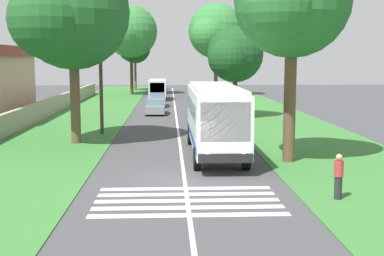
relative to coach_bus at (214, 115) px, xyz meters
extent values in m
plane|color=#424244|center=(-5.98, 1.80, -2.15)|extent=(160.00, 160.00, 0.00)
cube|color=#387533|center=(9.02, 10.00, -2.13)|extent=(120.00, 8.00, 0.04)
cube|color=#387533|center=(9.02, -6.40, -2.13)|extent=(120.00, 8.00, 0.04)
cube|color=silver|center=(9.02, 1.80, -2.14)|extent=(110.00, 0.16, 0.01)
cube|color=white|center=(-0.03, 0.00, -0.05)|extent=(11.00, 2.50, 2.90)
cube|color=slate|center=(0.27, 0.00, 0.48)|extent=(9.68, 2.54, 0.85)
cube|color=slate|center=(-5.49, 0.00, 0.30)|extent=(0.08, 2.20, 1.74)
cube|color=#1E4C9E|center=(-0.03, 0.00, -1.05)|extent=(10.78, 2.53, 0.36)
cube|color=white|center=(-0.03, 0.00, 1.49)|extent=(10.56, 2.30, 0.18)
cube|color=black|center=(-5.61, 0.00, -1.28)|extent=(0.16, 2.40, 0.40)
sphere|color=#F2EDCC|center=(-5.55, 0.80, -1.15)|extent=(0.24, 0.24, 0.24)
sphere|color=#F2EDCC|center=(-5.55, -0.81, -1.15)|extent=(0.24, 0.24, 0.24)
cylinder|color=black|center=(-3.93, 1.15, -1.60)|extent=(1.10, 0.32, 1.10)
cylinder|color=black|center=(3.47, 1.15, -1.60)|extent=(1.10, 0.32, 1.10)
cylinder|color=black|center=(-3.93, -1.15, -1.60)|extent=(1.10, 0.32, 1.10)
cylinder|color=black|center=(3.47, -1.15, -1.60)|extent=(1.10, 0.32, 1.10)
cube|color=silver|center=(-11.01, 1.80, -2.14)|extent=(0.45, 6.80, 0.01)
cube|color=silver|center=(-10.11, 1.80, -2.14)|extent=(0.45, 6.80, 0.01)
cube|color=silver|center=(-9.21, 1.80, -2.14)|extent=(0.45, 6.80, 0.01)
cube|color=silver|center=(-8.31, 1.80, -2.14)|extent=(0.45, 6.80, 0.01)
cube|color=silver|center=(-7.41, 1.80, -2.14)|extent=(0.45, 6.80, 0.01)
cube|color=gray|center=(20.85, 3.72, -1.62)|extent=(4.30, 1.75, 0.70)
cube|color=slate|center=(20.75, 3.72, -0.99)|extent=(2.00, 1.61, 0.55)
cylinder|color=black|center=(19.50, 4.50, -1.83)|extent=(0.64, 0.22, 0.64)
cylinder|color=black|center=(22.20, 4.50, -1.83)|extent=(0.64, 0.22, 0.64)
cylinder|color=black|center=(19.50, 2.94, -1.83)|extent=(0.64, 0.22, 0.64)
cylinder|color=black|center=(22.20, 2.94, -1.83)|extent=(0.64, 0.22, 0.64)
cube|color=gray|center=(28.78, 3.67, -1.62)|extent=(4.30, 1.75, 0.70)
cube|color=slate|center=(28.68, 3.67, -0.99)|extent=(2.00, 1.61, 0.55)
cylinder|color=black|center=(27.43, 4.45, -1.83)|extent=(0.64, 0.22, 0.64)
cylinder|color=black|center=(30.13, 4.45, -1.83)|extent=(0.64, 0.22, 0.64)
cylinder|color=black|center=(27.43, 2.89, -1.83)|extent=(0.64, 0.22, 0.64)
cylinder|color=black|center=(30.13, 2.89, -1.83)|extent=(0.64, 0.22, 0.64)
cube|color=silver|center=(37.93, 3.85, -0.67)|extent=(6.00, 2.10, 2.10)
cube|color=slate|center=(38.13, 3.85, -0.29)|extent=(5.04, 2.13, 0.70)
cube|color=slate|center=(34.96, 3.85, -0.46)|extent=(0.06, 1.76, 1.18)
cylinder|color=black|center=(36.03, 4.80, -1.77)|extent=(0.76, 0.24, 0.76)
cylinder|color=black|center=(39.83, 4.80, -1.77)|extent=(0.76, 0.24, 0.76)
cylinder|color=black|center=(36.03, 2.90, -1.77)|extent=(0.76, 0.24, 0.76)
cylinder|color=black|center=(39.83, 2.90, -1.77)|extent=(0.76, 0.24, 0.76)
cylinder|color=brown|center=(57.26, 7.83, 0.62)|extent=(0.37, 0.37, 5.44)
sphere|color=#19471E|center=(57.26, 7.83, 4.70)|extent=(4.97, 4.97, 4.97)
sphere|color=#19471E|center=(58.75, 7.83, 4.33)|extent=(3.35, 3.35, 3.35)
sphere|color=#19471E|center=(56.02, 8.57, 4.33)|extent=(3.46, 3.46, 3.46)
cylinder|color=brown|center=(4.03, 8.14, 0.89)|extent=(0.59, 0.59, 5.99)
sphere|color=#1E5623|center=(4.03, 8.14, 5.75)|extent=(6.80, 6.80, 6.80)
sphere|color=#1E5623|center=(6.07, 8.14, 5.24)|extent=(5.09, 5.09, 5.09)
sphere|color=#1E5623|center=(2.33, 9.16, 5.24)|extent=(4.60, 4.60, 4.60)
cylinder|color=#3D2D1E|center=(46.98, 7.70, 1.33)|extent=(0.45, 0.45, 6.87)
sphere|color=#337A38|center=(46.98, 7.70, 6.78)|extent=(7.35, 7.35, 7.35)
sphere|color=#337A38|center=(49.19, 7.70, 6.23)|extent=(5.16, 5.16, 5.16)
sphere|color=#337A38|center=(45.15, 8.81, 6.23)|extent=(5.18, 5.18, 5.18)
cylinder|color=#4C3826|center=(44.48, -4.08, 1.29)|extent=(0.53, 0.53, 6.79)
sphere|color=#337A38|center=(44.48, -4.08, 6.77)|extent=(7.59, 7.59, 7.59)
sphere|color=#337A38|center=(46.75, -4.08, 6.20)|extent=(5.16, 5.16, 5.16)
sphere|color=#337A38|center=(42.58, -2.94, 6.20)|extent=(4.86, 4.86, 4.86)
cylinder|color=brown|center=(-2.22, -3.56, 1.12)|extent=(0.60, 0.60, 6.45)
sphere|color=#286B2D|center=(-0.49, -3.56, 5.50)|extent=(3.93, 3.93, 3.93)
sphere|color=#286B2D|center=(-3.66, -2.70, 5.50)|extent=(3.50, 3.50, 3.50)
cylinder|color=#4C3826|center=(17.54, -3.33, -0.03)|extent=(0.41, 0.41, 4.16)
sphere|color=#19471E|center=(17.54, -3.33, 3.39)|extent=(4.86, 4.86, 4.86)
sphere|color=#19471E|center=(19.00, -3.33, 3.03)|extent=(3.59, 3.59, 3.59)
sphere|color=#19471E|center=(16.32, -2.60, 3.03)|extent=(3.48, 3.48, 3.48)
cylinder|color=#473828|center=(7.90, 7.06, 1.49)|extent=(0.24, 0.24, 7.20)
cube|color=#3D3326|center=(7.90, 7.06, 4.49)|extent=(0.12, 1.40, 0.12)
cube|color=#9E937F|center=(14.02, 13.40, -1.35)|extent=(70.00, 0.40, 1.51)
cylinder|color=#26262D|center=(-9.37, -3.76, -1.68)|extent=(0.28, 0.28, 0.85)
cylinder|color=#B23333|center=(-9.37, -3.76, -0.96)|extent=(0.34, 0.34, 0.60)
sphere|color=tan|center=(-9.37, -3.76, -0.54)|extent=(0.24, 0.24, 0.24)
camera|label=1|loc=(-27.87, 2.46, 3.06)|focal=48.83mm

